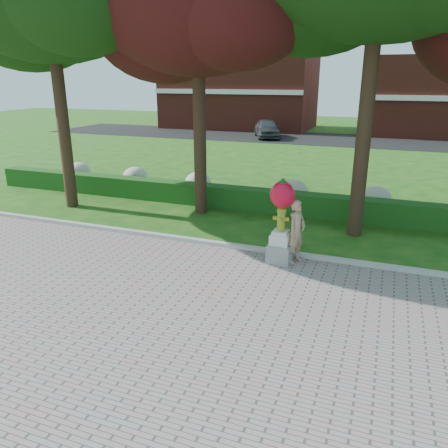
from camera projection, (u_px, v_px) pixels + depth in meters
name	position (u px, v px, depth m)	size (l,w,h in m)	color
ground	(177.00, 292.00, 10.14)	(100.00, 100.00, 0.00)	#154D13
walkway	(59.00, 406.00, 6.59)	(40.00, 14.00, 0.04)	gray
curb	(223.00, 245.00, 12.78)	(40.00, 0.18, 0.15)	#ADADA5
lawn_hedge	(261.00, 200.00, 16.22)	(24.00, 0.70, 0.80)	#164614
hydrangea_row	(282.00, 191.00, 16.87)	(20.10, 1.10, 0.99)	#A8AA82
street	(333.00, 139.00, 34.96)	(50.00, 8.00, 0.02)	black
building_left	(240.00, 90.00, 42.51)	(14.00, 8.00, 7.00)	maroon
building_right	(443.00, 96.00, 36.59)	(12.00, 8.00, 6.40)	maroon
hydrant_sculpture	(281.00, 219.00, 11.35)	(0.66, 0.63, 2.26)	gray
woman	(296.00, 232.00, 11.42)	(0.63, 0.41, 1.72)	tan
parked_car	(267.00, 128.00, 35.62)	(1.78, 4.44, 1.51)	#3D4144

